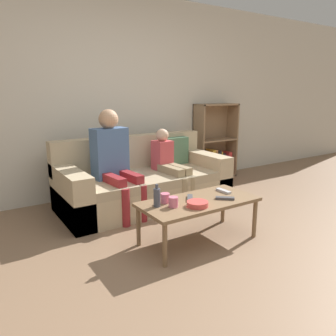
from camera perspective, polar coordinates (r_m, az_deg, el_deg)
name	(u,v)px	position (r m, az deg, el deg)	size (l,w,h in m)	color
ground_plane	(233,267)	(2.76, 11.33, -16.61)	(22.00, 22.00, 0.00)	#84664C
wall_back	(108,96)	(4.44, -10.47, 12.25)	(12.00, 0.06, 2.60)	beige
couch	(144,183)	(4.01, -4.24, -2.58)	(2.02, 0.93, 0.81)	tan
bookshelf	(213,151)	(5.29, 7.92, 2.94)	(0.71, 0.28, 1.17)	#8E7051
coffee_table	(199,204)	(3.01, 5.36, -6.31)	(1.09, 0.52, 0.40)	brown
person_adult	(113,155)	(3.67, -9.54, 2.17)	(0.41, 0.66, 1.17)	maroon
person_child	(170,163)	(3.97, 0.31, 0.81)	(0.25, 0.65, 0.91)	#9E8966
cup_near	(165,198)	(2.90, -0.52, -5.27)	(0.08, 0.08, 0.09)	pink
cup_far	(173,202)	(2.80, 0.94, -5.93)	(0.08, 0.08, 0.09)	pink
tv_remote_0	(190,198)	(3.01, 3.85, -5.22)	(0.14, 0.17, 0.02)	#47474C
tv_remote_1	(223,191)	(3.26, 9.64, -3.97)	(0.05, 0.17, 0.02)	#B7B7BC
tv_remote_2	(225,198)	(3.04, 9.89, -5.20)	(0.16, 0.15, 0.02)	#47474C
snack_bowl	(198,204)	(2.83, 5.16, -6.26)	(0.19, 0.19, 0.05)	#DB4C47
bottle	(157,197)	(2.80, -1.95, -5.11)	(0.06, 0.06, 0.20)	#424756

